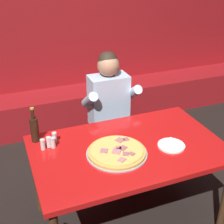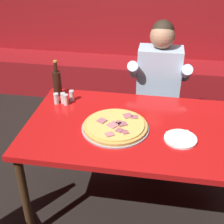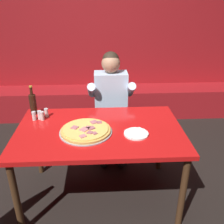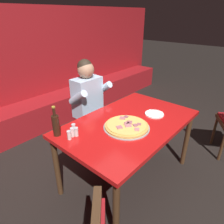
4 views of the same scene
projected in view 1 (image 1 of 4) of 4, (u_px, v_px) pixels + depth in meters
ground_plane at (126, 219)px, 2.74m from camera, size 24.00×24.00×0.00m
booth_wall_panel at (61, 49)px, 4.11m from camera, size 6.80×0.16×1.90m
booth_bench at (71, 108)px, 4.18m from camera, size 6.46×0.48×0.46m
main_dining_table at (128, 155)px, 2.43m from camera, size 1.47×0.91×0.76m
pizza at (117, 152)px, 2.30m from camera, size 0.46×0.46×0.05m
plate_white_paper at (171, 145)px, 2.40m from camera, size 0.21×0.21×0.02m
beer_bottle at (34, 129)px, 2.42m from camera, size 0.07×0.07×0.29m
shaker_parmesan at (49, 142)px, 2.38m from camera, size 0.04×0.04×0.09m
shaker_red_pepper_flakes at (55, 138)px, 2.44m from camera, size 0.04×0.04×0.09m
shaker_oregano at (43, 145)px, 2.35m from camera, size 0.04×0.04×0.09m
shaker_black_pepper at (53, 143)px, 2.37m from camera, size 0.04×0.04×0.09m
diner_seated_blue_shirt at (112, 111)px, 3.06m from camera, size 0.53×0.53×1.27m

